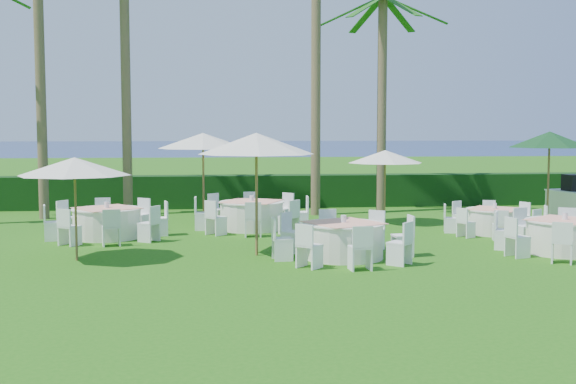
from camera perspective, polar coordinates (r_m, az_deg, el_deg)
The scene contains 17 objects.
ground at distance 15.26m, azimuth 2.07°, elevation -6.02°, with size 120.00×120.00×0.00m, color #1E5F10.
hedge at distance 27.01m, azimuth -1.48°, elevation 0.08°, with size 34.00×1.00×1.20m, color black.
ocean at distance 116.88m, azimuth -4.94°, elevation 3.55°, with size 260.00×260.00×0.00m, color #07254F.
banquet_table_b at distance 16.37m, azimuth 4.40°, elevation -3.75°, with size 3.25×3.25×0.98m.
banquet_table_c at distance 18.17m, azimuth 21.00°, elevation -3.23°, with size 3.15×3.15×0.96m.
banquet_table_d at distance 19.94m, azimuth -14.11°, elevation -2.32°, with size 3.24×3.24×0.98m.
banquet_table_e at distance 20.99m, azimuth -2.88°, elevation -1.79°, with size 3.31×3.31×1.00m.
banquet_table_f at distance 20.95m, azimuth 16.00°, elevation -2.18°, with size 2.77×2.77×0.86m.
umbrella_a at distance 16.53m, azimuth -16.51°, elevation 1.95°, with size 2.47×2.47×2.30m.
umbrella_b at distance 16.52m, azimuth -2.52°, elevation 3.84°, with size 2.66×2.66×2.83m.
umbrella_c at distance 22.68m, azimuth -6.73°, elevation 4.04°, with size 2.80×2.80×2.79m.
umbrella_d at distance 22.33m, azimuth 7.69°, elevation 2.78°, with size 2.32×2.32×2.27m.
umbrella_green at distance 23.63m, azimuth 19.97°, elevation 3.92°, with size 2.56×2.56×2.84m.
palm_a at distance 24.92m, azimuth -19.11°, elevation 12.92°, with size 4.40×4.13×11.96m.
palm_b at distance 25.10m, azimuth -12.72°, elevation 9.84°, with size 4.40×4.01×9.25m.
palm_c at distance 24.65m, azimuth 2.23°, elevation 12.90°, with size 4.22×4.38×11.64m.
palm_d at distance 25.38m, azimuth 7.43°, elevation 7.79°, with size 4.36×4.27×7.46m.
Camera 1 is at (-2.10, -14.83, 2.92)m, focal length 45.00 mm.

